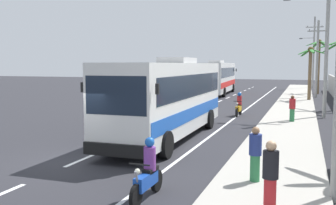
% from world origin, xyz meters
% --- Properties ---
extents(ground_plane, '(160.00, 160.00, 0.00)m').
position_xyz_m(ground_plane, '(0.00, 0.00, 0.00)').
color(ground_plane, '#28282D').
extents(sidewalk_kerb, '(3.20, 90.00, 0.14)m').
position_xyz_m(sidewalk_kerb, '(6.80, 10.00, 0.07)').
color(sidewalk_kerb, '#A8A399').
rests_on(sidewalk_kerb, ground).
extents(lane_markings, '(3.51, 71.00, 0.01)m').
position_xyz_m(lane_markings, '(2.12, 14.66, 0.00)').
color(lane_markings, white).
rests_on(lane_markings, ground).
extents(coach_bus_foreground, '(2.96, 11.12, 3.85)m').
position_xyz_m(coach_bus_foreground, '(1.58, 5.22, 2.00)').
color(coach_bus_foreground, silver).
rests_on(coach_bus_foreground, ground).
extents(coach_bus_far_lane, '(3.43, 12.64, 3.95)m').
position_xyz_m(coach_bus_far_lane, '(-1.97, 32.28, 2.05)').
color(coach_bus_far_lane, white).
rests_on(coach_bus_far_lane, ground).
extents(motorcycle_beside_bus, '(0.56, 1.96, 1.60)m').
position_xyz_m(motorcycle_beside_bus, '(3.43, 14.29, 0.65)').
color(motorcycle_beside_bus, black).
rests_on(motorcycle_beside_bus, ground).
extents(motorcycle_trailing, '(0.56, 1.96, 1.61)m').
position_xyz_m(motorcycle_trailing, '(3.88, -2.81, 0.65)').
color(motorcycle_trailing, black).
rests_on(motorcycle_trailing, ground).
extents(pedestrian_near_kerb, '(0.36, 0.36, 1.59)m').
position_xyz_m(pedestrian_near_kerb, '(6.38, -0.80, 0.97)').
color(pedestrian_near_kerb, '#2D7A47').
rests_on(pedestrian_near_kerb, sidewalk_kerb).
extents(pedestrian_midwalk, '(0.36, 0.36, 1.55)m').
position_xyz_m(pedestrian_midwalk, '(6.98, 11.79, 0.94)').
color(pedestrian_midwalk, '#2D7A47').
rests_on(pedestrian_midwalk, sidewalk_kerb).
extents(pedestrian_far_walk, '(0.36, 0.36, 1.67)m').
position_xyz_m(pedestrian_far_walk, '(6.99, -3.09, 1.02)').
color(pedestrian_far_walk, red).
rests_on(pedestrian_far_walk, sidewalk_kerb).
extents(utility_pole_mid, '(3.82, 0.24, 10.28)m').
position_xyz_m(utility_pole_mid, '(8.77, 15.04, 5.44)').
color(utility_pole_mid, '#9E9E99').
rests_on(utility_pole_mid, ground).
extents(utility_pole_far, '(2.12, 0.24, 8.07)m').
position_xyz_m(utility_pole_far, '(8.72, 31.50, 4.23)').
color(utility_pole_far, '#9E9E99').
rests_on(utility_pole_far, ground).
extents(utility_pole_distant, '(3.27, 0.24, 10.36)m').
position_xyz_m(utility_pole_distant, '(8.55, 47.96, 5.48)').
color(utility_pole_distant, '#9E9E99').
rests_on(utility_pole_distant, ground).
extents(palm_second, '(2.59, 2.76, 5.17)m').
position_xyz_m(palm_second, '(8.01, 26.95, 3.61)').
color(palm_second, brown).
rests_on(palm_second, ground).
extents(palm_third, '(3.05, 2.79, 6.44)m').
position_xyz_m(palm_third, '(9.01, 36.78, 4.34)').
color(palm_third, brown).
rests_on(palm_third, ground).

